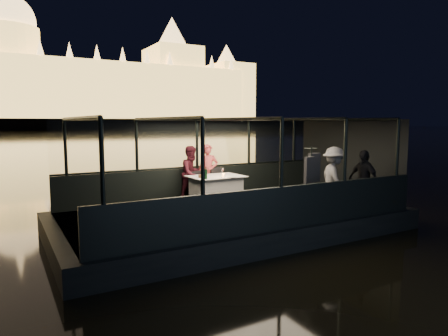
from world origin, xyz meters
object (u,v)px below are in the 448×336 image
chair_port_right (219,184)px  coat_stand (311,179)px  passenger_dark (363,177)px  person_man_maroon (192,174)px  dining_table_central (216,190)px  person_woman_coral (208,173)px  passenger_stripe (334,177)px  wine_bottle (206,173)px  chair_port_left (199,186)px

chair_port_right → coat_stand: bearing=-88.5°
passenger_dark → person_man_maroon: bearing=-135.8°
dining_table_central → passenger_dark: 3.86m
person_woman_coral → dining_table_central: bearing=-77.9°
chair_port_right → passenger_stripe: bearing=-71.2°
dining_table_central → wine_bottle: size_ratio=4.51×
chair_port_left → person_man_maroon: bearing=80.2°
coat_stand → wine_bottle: size_ratio=5.16×
person_man_maroon → passenger_stripe: bearing=-65.8°
person_woman_coral → passenger_stripe: passenger_stripe is taller
chair_port_left → coat_stand: (1.56, -2.85, 0.45)m
person_woman_coral → person_man_maroon: person_woman_coral is taller
coat_stand → passenger_stripe: coat_stand is taller
coat_stand → wine_bottle: 2.66m
dining_table_central → coat_stand: 2.76m
person_man_maroon → wine_bottle: person_man_maroon is taller
dining_table_central → passenger_dark: (2.85, -2.55, 0.47)m
dining_table_central → passenger_dark: size_ratio=0.94×
person_man_maroon → passenger_stripe: (2.58, -2.92, 0.10)m
coat_stand → wine_bottle: (-1.77, 1.98, 0.02)m
chair_port_right → person_woman_coral: size_ratio=0.57×
dining_table_central → passenger_dark: bearing=-41.8°
person_man_maroon → person_woman_coral: bearing=-17.3°
coat_stand → wine_bottle: bearing=131.7°
chair_port_right → person_man_maroon: 0.84m
person_woman_coral → passenger_dark: passenger_dark is taller
dining_table_central → wine_bottle: wine_bottle is taller
wine_bottle → passenger_stripe: bearing=-33.3°
chair_port_left → person_woman_coral: 0.60m
coat_stand → passenger_stripe: 0.97m
coat_stand → passenger_stripe: size_ratio=1.03×
wine_bottle → passenger_dark: bearing=-32.3°
person_woman_coral → passenger_dark: size_ratio=1.04×
chair_port_left → passenger_dark: passenger_dark is taller
person_man_maroon → wine_bottle: bearing=-113.9°
dining_table_central → chair_port_right: chair_port_right is taller
person_man_maroon → passenger_stripe: size_ratio=0.97×
dining_table_central → chair_port_left: bearing=124.7°
wine_bottle → person_man_maroon: bearing=83.4°
chair_port_left → chair_port_right: (0.66, 0.00, 0.00)m
dining_table_central → passenger_stripe: passenger_stripe is taller
passenger_stripe → wine_bottle: (-2.71, 1.78, 0.06)m
coat_stand → passenger_dark: bearing=-5.2°
chair_port_left → person_woman_coral: (0.44, 0.27, 0.30)m
coat_stand → passenger_stripe: bearing=12.1°
person_woman_coral → person_man_maroon: (-0.51, -0.00, 0.00)m
passenger_stripe → passenger_dark: bearing=-94.9°
chair_port_left → person_man_maroon: size_ratio=0.54×
coat_stand → person_woman_coral: size_ratio=1.04×
coat_stand → chair_port_right: bearing=107.5°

